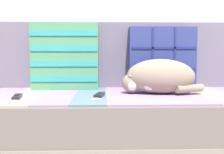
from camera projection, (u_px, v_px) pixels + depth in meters
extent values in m
cube|color=gray|center=(136.00, 140.00, 1.66)|extent=(1.87, 0.84, 0.17)
cube|color=#6B605B|center=(136.00, 110.00, 1.65)|extent=(1.83, 0.82, 0.19)
cube|color=tan|center=(30.00, 95.00, 1.60)|extent=(0.18, 0.74, 0.01)
cube|color=gray|center=(60.00, 94.00, 1.61)|extent=(0.18, 0.74, 0.01)
cube|color=slate|center=(91.00, 94.00, 1.61)|extent=(0.18, 0.74, 0.01)
cube|color=gray|center=(121.00, 94.00, 1.62)|extent=(0.18, 0.74, 0.01)
cube|color=gray|center=(152.00, 94.00, 1.63)|extent=(0.18, 0.74, 0.01)
cube|color=gray|center=(181.00, 94.00, 1.63)|extent=(0.18, 0.74, 0.01)
cube|color=tan|center=(211.00, 94.00, 1.64)|extent=(0.18, 0.74, 0.01)
cube|color=slate|center=(130.00, 55.00, 1.97)|extent=(1.83, 0.14, 0.44)
cube|color=navy|center=(161.00, 58.00, 1.83)|extent=(0.43, 0.13, 0.40)
cube|color=navy|center=(164.00, 69.00, 1.77)|extent=(0.41, 0.01, 0.01)
cube|color=navy|center=(153.00, 58.00, 1.76)|extent=(0.01, 0.01, 0.38)
cube|color=navy|center=(164.00, 48.00, 1.76)|extent=(0.41, 0.01, 0.01)
cube|color=navy|center=(175.00, 58.00, 1.77)|extent=(0.01, 0.01, 0.38)
cube|color=#4C9366|center=(65.00, 56.00, 1.81)|extent=(0.42, 0.13, 0.42)
cube|color=teal|center=(64.00, 79.00, 1.76)|extent=(0.42, 0.01, 0.03)
cube|color=teal|center=(64.00, 64.00, 1.75)|extent=(0.42, 0.01, 0.03)
cube|color=teal|center=(64.00, 49.00, 1.74)|extent=(0.42, 0.01, 0.03)
cube|color=teal|center=(64.00, 33.00, 1.73)|extent=(0.42, 0.01, 0.03)
ellipsoid|color=gray|center=(160.00, 76.00, 1.60)|extent=(0.41, 0.24, 0.20)
sphere|color=gray|center=(132.00, 83.00, 1.62)|extent=(0.11, 0.11, 0.11)
sphere|color=white|center=(132.00, 85.00, 1.59)|extent=(0.06, 0.06, 0.06)
ellipsoid|color=white|center=(152.00, 82.00, 1.55)|extent=(0.12, 0.05, 0.09)
cylinder|color=gray|center=(189.00, 89.00, 1.56)|extent=(0.18, 0.11, 0.04)
cone|color=gray|center=(132.00, 73.00, 1.58)|extent=(0.04, 0.04, 0.04)
cone|color=gray|center=(132.00, 72.00, 1.64)|extent=(0.04, 0.04, 0.04)
cube|color=black|center=(17.00, 97.00, 1.43)|extent=(0.06, 0.15, 0.02)
cube|color=black|center=(17.00, 95.00, 1.42)|extent=(0.03, 0.05, 0.00)
cube|color=black|center=(19.00, 95.00, 1.50)|extent=(0.03, 0.01, 0.02)
torus|color=silver|center=(15.00, 101.00, 1.34)|extent=(0.06, 0.06, 0.01)
cube|color=black|center=(99.00, 95.00, 1.49)|extent=(0.06, 0.14, 0.02)
cube|color=black|center=(99.00, 93.00, 1.48)|extent=(0.03, 0.05, 0.00)
cube|color=black|center=(102.00, 93.00, 1.55)|extent=(0.03, 0.01, 0.02)
torus|color=silver|center=(96.00, 99.00, 1.40)|extent=(0.06, 0.06, 0.01)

